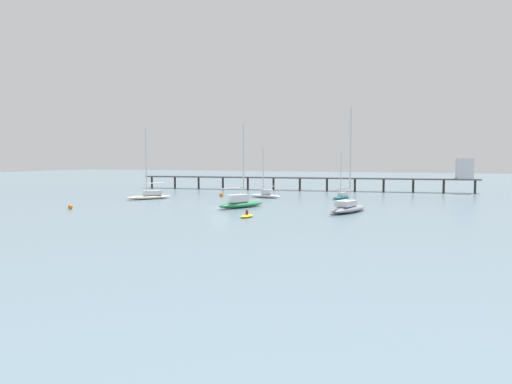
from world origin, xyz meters
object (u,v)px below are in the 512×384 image
pier (354,175)px  sailboat_green (241,202)px  sailboat_teal (342,196)px  sailboat_cream (150,195)px  dinghy_yellow (247,216)px  mooring_buoy_far (221,195)px  sailboat_white (265,194)px  mooring_buoy_outer (70,207)px  sailboat_gray (348,207)px

pier → sailboat_green: (-10.07, -43.24, -2.90)m
sailboat_teal → sailboat_cream: bearing=-157.3°
dinghy_yellow → mooring_buoy_far: (-17.59, 28.34, 0.19)m
sailboat_white → mooring_buoy_outer: sailboat_white is taller
sailboat_cream → mooring_buoy_far: sailboat_cream is taller
pier → sailboat_white: (-12.93, -24.76, -3.06)m
sailboat_white → sailboat_teal: 14.73m
sailboat_green → mooring_buoy_outer: sailboat_green is taller
sailboat_white → dinghy_yellow: size_ratio=3.28×
mooring_buoy_far → sailboat_white: bearing=5.4°
dinghy_yellow → sailboat_green: bearing=117.6°
sailboat_cream → mooring_buoy_outer: sailboat_cream is taller
sailboat_white → pier: bearing=62.4°
pier → mooring_buoy_far: size_ratio=100.13×
pier → sailboat_teal: size_ratio=9.24×
sailboat_white → sailboat_teal: bearing=12.8°
sailboat_gray → sailboat_white: 27.09m
sailboat_green → sailboat_white: sailboat_green is taller
sailboat_white → mooring_buoy_far: size_ratio=12.11×
sailboat_white → mooring_buoy_far: bearing=-174.6°
sailboat_white → mooring_buoy_outer: size_ratio=13.41×
sailboat_gray → sailboat_white: size_ratio=1.53×
sailboat_gray → sailboat_teal: bearing=103.6°
sailboat_white → sailboat_teal: sailboat_white is taller
sailboat_green → mooring_buoy_far: size_ratio=16.26×
sailboat_cream → sailboat_green: bearing=-19.0°
sailboat_gray → mooring_buoy_far: sailboat_gray is taller
sailboat_white → mooring_buoy_outer: 36.34m
dinghy_yellow → sailboat_cream: bearing=146.5°
dinghy_yellow → mooring_buoy_far: dinghy_yellow is taller
pier → sailboat_gray: (6.73, -43.39, -2.95)m
sailboat_cream → mooring_buoy_far: 14.26m
sailboat_gray → dinghy_yellow: 15.40m
sailboat_green → sailboat_gray: sailboat_gray is taller
sailboat_cream → sailboat_gray: bearing=-11.3°
sailboat_white → sailboat_teal: size_ratio=1.12×
pier → dinghy_yellow: (-4.45, -53.96, -3.55)m
sailboat_white → mooring_buoy_far: 9.16m
sailboat_gray → sailboat_cream: size_ratio=1.12×
sailboat_gray → sailboat_cream: bearing=168.7°
mooring_buoy_outer → sailboat_white: bearing=56.5°
mooring_buoy_outer → sailboat_green: bearing=27.3°
dinghy_yellow → sailboat_teal: bearing=79.7°
sailboat_gray → sailboat_teal: 22.52m
sailboat_cream → sailboat_white: (19.29, 10.84, -0.08)m
sailboat_white → dinghy_yellow: (8.48, -29.20, -0.49)m
sailboat_teal → dinghy_yellow: bearing=-100.3°
pier → sailboat_cream: 48.11m
sailboat_green → sailboat_gray: bearing=-0.5°
sailboat_green → mooring_buoy_outer: 25.80m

